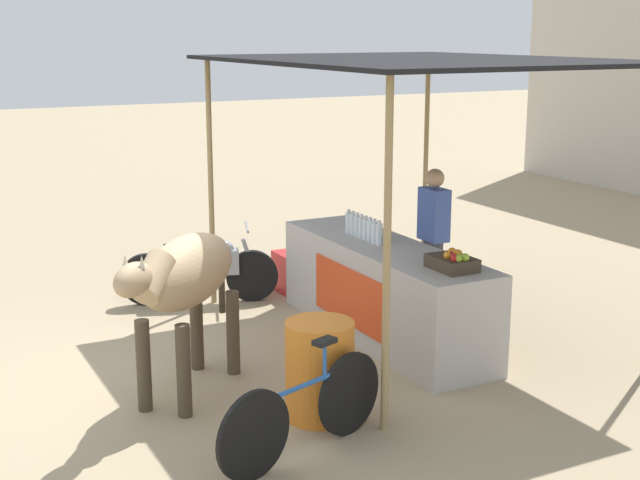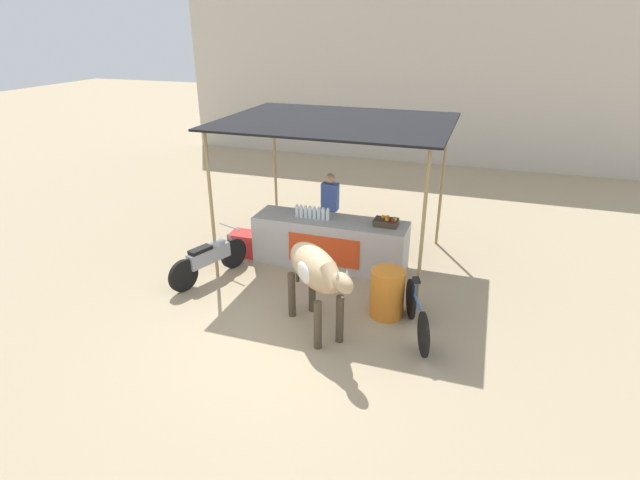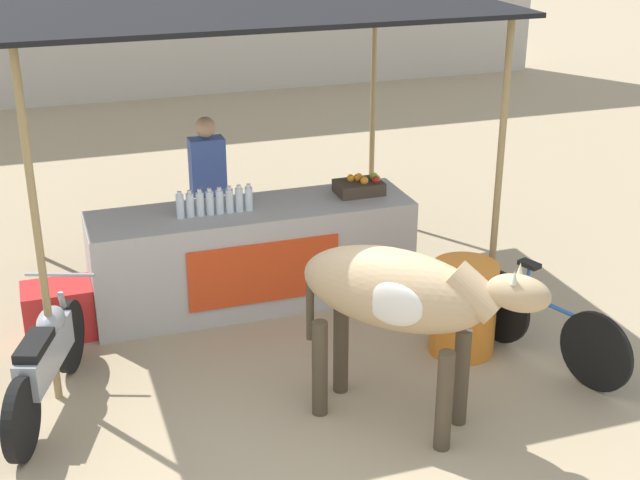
{
  "view_description": "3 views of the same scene",
  "coord_description": "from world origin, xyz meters",
  "px_view_note": "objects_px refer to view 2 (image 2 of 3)",
  "views": [
    {
      "loc": [
        7.42,
        -2.35,
        3.06
      ],
      "look_at": [
        0.04,
        1.45,
        1.1
      ],
      "focal_mm": 50.0,
      "sensor_mm": 36.0,
      "label": 1
    },
    {
      "loc": [
        2.68,
        -6.33,
        4.45
      ],
      "look_at": [
        0.2,
        0.99,
        1.06
      ],
      "focal_mm": 28.0,
      "sensor_mm": 36.0,
      "label": 2
    },
    {
      "loc": [
        -1.86,
        -5.27,
        3.84
      ],
      "look_at": [
        0.42,
        1.48,
        0.87
      ],
      "focal_mm": 50.0,
      "sensor_mm": 36.0,
      "label": 3
    }
  ],
  "objects_px": {
    "vendor_behind_counter": "(330,211)",
    "cooler_box": "(246,244)",
    "stall_counter": "(330,242)",
    "cow": "(316,271)",
    "fruit_crate": "(387,222)",
    "water_barrel": "(387,293)",
    "bicycle_leaning": "(417,315)",
    "motorcycle_parked": "(210,257)"
  },
  "relations": [
    {
      "from": "vendor_behind_counter",
      "to": "fruit_crate",
      "type": "bearing_deg",
      "value": -27.82
    },
    {
      "from": "stall_counter",
      "to": "fruit_crate",
      "type": "height_order",
      "value": "fruit_crate"
    },
    {
      "from": "fruit_crate",
      "to": "cow",
      "type": "distance_m",
      "value": 2.4
    },
    {
      "from": "stall_counter",
      "to": "vendor_behind_counter",
      "type": "distance_m",
      "value": 0.87
    },
    {
      "from": "cooler_box",
      "to": "water_barrel",
      "type": "bearing_deg",
      "value": -23.02
    },
    {
      "from": "motorcycle_parked",
      "to": "bicycle_leaning",
      "type": "bearing_deg",
      "value": -8.98
    },
    {
      "from": "stall_counter",
      "to": "cooler_box",
      "type": "height_order",
      "value": "stall_counter"
    },
    {
      "from": "fruit_crate",
      "to": "water_barrel",
      "type": "distance_m",
      "value": 1.69
    },
    {
      "from": "fruit_crate",
      "to": "motorcycle_parked",
      "type": "height_order",
      "value": "fruit_crate"
    },
    {
      "from": "vendor_behind_counter",
      "to": "motorcycle_parked",
      "type": "distance_m",
      "value": 2.67
    },
    {
      "from": "fruit_crate",
      "to": "cow",
      "type": "xyz_separation_m",
      "value": [
        -0.58,
        -2.33,
        -0.0
      ]
    },
    {
      "from": "cow",
      "to": "bicycle_leaning",
      "type": "height_order",
      "value": "cow"
    },
    {
      "from": "water_barrel",
      "to": "bicycle_leaning",
      "type": "xyz_separation_m",
      "value": [
        0.55,
        -0.4,
        -0.06
      ]
    },
    {
      "from": "fruit_crate",
      "to": "vendor_behind_counter",
      "type": "relative_size",
      "value": 0.27
    },
    {
      "from": "motorcycle_parked",
      "to": "water_barrel",
      "type": "bearing_deg",
      "value": -3.68
    },
    {
      "from": "fruit_crate",
      "to": "stall_counter",
      "type": "bearing_deg",
      "value": -177.31
    },
    {
      "from": "stall_counter",
      "to": "motorcycle_parked",
      "type": "height_order",
      "value": "stall_counter"
    },
    {
      "from": "vendor_behind_counter",
      "to": "cooler_box",
      "type": "distance_m",
      "value": 1.88
    },
    {
      "from": "stall_counter",
      "to": "cooler_box",
      "type": "distance_m",
      "value": 1.82
    },
    {
      "from": "cow",
      "to": "water_barrel",
      "type": "bearing_deg",
      "value": 40.11
    },
    {
      "from": "stall_counter",
      "to": "vendor_behind_counter",
      "type": "xyz_separation_m",
      "value": [
        -0.24,
        0.75,
        0.37
      ]
    },
    {
      "from": "fruit_crate",
      "to": "water_barrel",
      "type": "bearing_deg",
      "value": -76.71
    },
    {
      "from": "cooler_box",
      "to": "stall_counter",
      "type": "bearing_deg",
      "value": 3.08
    },
    {
      "from": "water_barrel",
      "to": "bicycle_leaning",
      "type": "distance_m",
      "value": 0.68
    },
    {
      "from": "motorcycle_parked",
      "to": "fruit_crate",
      "type": "bearing_deg",
      "value": 23.4
    },
    {
      "from": "stall_counter",
      "to": "vendor_behind_counter",
      "type": "height_order",
      "value": "vendor_behind_counter"
    },
    {
      "from": "vendor_behind_counter",
      "to": "cooler_box",
      "type": "bearing_deg",
      "value": -151.41
    },
    {
      "from": "stall_counter",
      "to": "motorcycle_parked",
      "type": "relative_size",
      "value": 1.74
    },
    {
      "from": "cow",
      "to": "fruit_crate",
      "type": "bearing_deg",
      "value": 75.9
    },
    {
      "from": "stall_counter",
      "to": "water_barrel",
      "type": "height_order",
      "value": "stall_counter"
    },
    {
      "from": "cow",
      "to": "stall_counter",
      "type": "bearing_deg",
      "value": 102.44
    },
    {
      "from": "water_barrel",
      "to": "cow",
      "type": "relative_size",
      "value": 0.52
    },
    {
      "from": "fruit_crate",
      "to": "motorcycle_parked",
      "type": "distance_m",
      "value": 3.36
    },
    {
      "from": "stall_counter",
      "to": "motorcycle_parked",
      "type": "bearing_deg",
      "value": -147.04
    },
    {
      "from": "cooler_box",
      "to": "water_barrel",
      "type": "distance_m",
      "value": 3.54
    },
    {
      "from": "motorcycle_parked",
      "to": "stall_counter",
      "type": "bearing_deg",
      "value": 32.96
    },
    {
      "from": "cooler_box",
      "to": "cow",
      "type": "bearing_deg",
      "value": -43.37
    },
    {
      "from": "stall_counter",
      "to": "fruit_crate",
      "type": "xyz_separation_m",
      "value": [
        1.09,
        0.05,
        0.55
      ]
    },
    {
      "from": "vendor_behind_counter",
      "to": "cooler_box",
      "type": "xyz_separation_m",
      "value": [
        -1.56,
        -0.85,
        -0.61
      ]
    },
    {
      "from": "fruit_crate",
      "to": "water_barrel",
      "type": "xyz_separation_m",
      "value": [
        0.36,
        -1.53,
        -0.63
      ]
    },
    {
      "from": "bicycle_leaning",
      "to": "fruit_crate",
      "type": "bearing_deg",
      "value": 115.12
    },
    {
      "from": "stall_counter",
      "to": "bicycle_leaning",
      "type": "xyz_separation_m",
      "value": [
        1.99,
        -1.88,
        -0.13
      ]
    }
  ]
}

